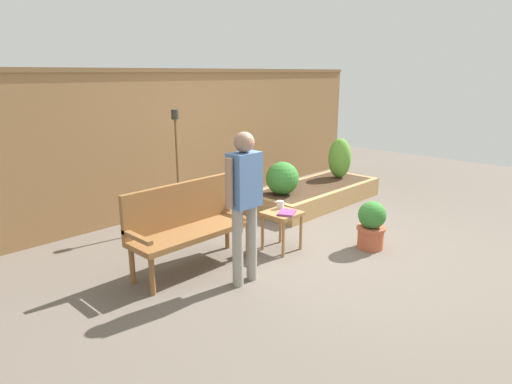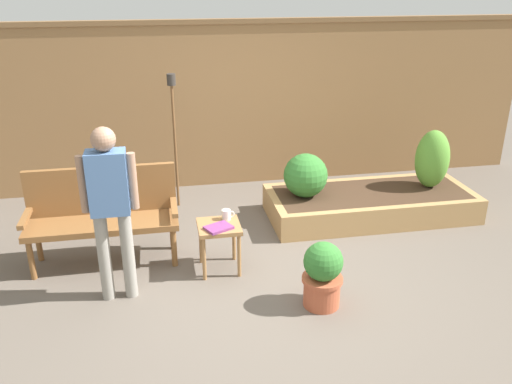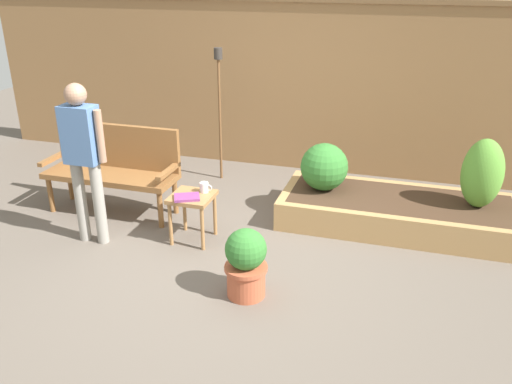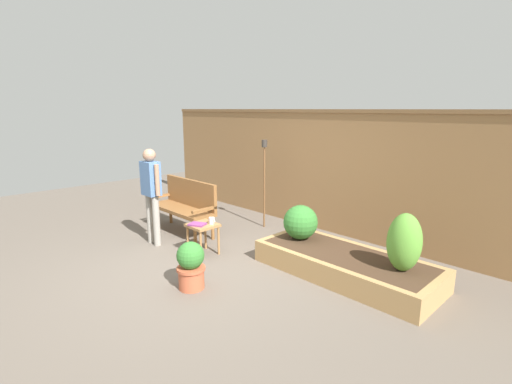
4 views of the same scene
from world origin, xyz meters
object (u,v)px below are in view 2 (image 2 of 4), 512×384
Objects in this scene: side_table at (219,233)px; potted_boxwood at (323,274)px; shrub_near_bench at (306,175)px; garden_bench at (102,209)px; tiki_torch at (173,117)px; book_on_table at (219,228)px; person_by_bench at (110,200)px; shrub_far_corner at (432,159)px; cup_on_table at (227,215)px.

side_table is 1.10m from potted_boxwood.
shrub_near_bench is at bearing 40.35° from side_table.
tiki_torch reaches higher than garden_bench.
garden_bench is 2.24m from potted_boxwood.
garden_bench is at bearing 158.53° from side_table.
book_on_table is 1.86m from tiki_torch.
tiki_torch is 2.04m from person_by_bench.
potted_boxwood is 2.76m from tiki_torch.
tiki_torch reaches higher than book_on_table.
book_on_table is 0.40× the size of potted_boxwood.
shrub_far_corner is at bearing -13.12° from tiki_torch.
side_table is 0.30× the size of tiki_torch.
book_on_table is at bearing -137.45° from shrub_near_bench.
garden_bench reaches higher than shrub_near_bench.
side_table is 1.12m from person_by_bench.
person_by_bench reaches higher than cup_on_table.
cup_on_table is 0.52× the size of book_on_table.
person_by_bench is at bearing -107.77° from tiki_torch.
garden_bench is 0.92× the size of person_by_bench.
side_table is 1.46m from shrub_near_bench.
shrub_near_bench is at bearing 39.37° from cup_on_table.
cup_on_table reaches higher than book_on_table.
potted_boxwood is at bearing -100.63° from shrub_near_bench.
shrub_far_corner is 3.08m from tiki_torch.
person_by_bench is (-1.02, -0.41, 0.40)m from cup_on_table.
potted_boxwood reaches higher than book_on_table.
shrub_far_corner is at bearing 42.49° from potted_boxwood.
person_by_bench reaches higher than shrub_near_bench.
tiki_torch is at bearing 154.10° from shrub_near_bench.
cup_on_table is 0.18× the size of shrub_far_corner.
book_on_table is at bearing 139.88° from potted_boxwood.
book_on_table reaches higher than side_table.
side_table is at bearing -160.43° from shrub_far_corner.
cup_on_table is 0.21× the size of potted_boxwood.
tiki_torch is at bearing 114.69° from potted_boxwood.
book_on_table is 1.07m from potted_boxwood.
shrub_near_bench reaches higher than potted_boxwood.
shrub_near_bench is at bearing 13.17° from garden_bench.
potted_boxwood is at bearing -14.99° from person_by_bench.
shrub_far_corner reaches higher than shrub_near_bench.
person_by_bench reaches higher than shrub_far_corner.
cup_on_table is 1.69m from tiki_torch.
shrub_far_corner is 3.81m from person_by_bench.
cup_on_table is at bearing 128.83° from potted_boxwood.
shrub_far_corner is (1.54, 0.00, 0.10)m from shrub_near_bench.
tiki_torch is at bearing 100.85° from side_table.
person_by_bench is (-0.92, -0.21, 0.44)m from book_on_table.
side_table is 0.96× the size of shrub_near_bench.
shrub_near_bench is (2.20, 0.51, 0.01)m from garden_bench.
book_on_table is 1.04m from person_by_bench.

